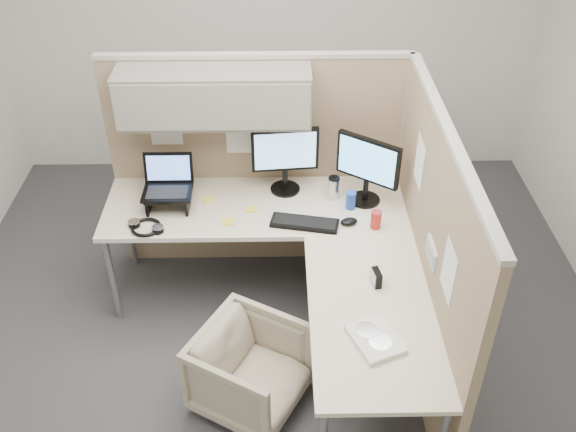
{
  "coord_description": "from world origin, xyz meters",
  "views": [
    {
      "loc": [
        0.05,
        -2.9,
        3.18
      ],
      "look_at": [
        0.1,
        0.25,
        0.85
      ],
      "focal_mm": 40.0,
      "sensor_mm": 36.0,
      "label": 1
    }
  ],
  "objects_px": {
    "desk": "(292,249)",
    "office_chair": "(251,367)",
    "monitor_left": "(285,155)",
    "keyboard": "(305,223)"
  },
  "relations": [
    {
      "from": "desk",
      "to": "monitor_left",
      "type": "bearing_deg",
      "value": 93.52
    },
    {
      "from": "monitor_left",
      "to": "desk",
      "type": "bearing_deg",
      "value": -91.89
    },
    {
      "from": "desk",
      "to": "keyboard",
      "type": "relative_size",
      "value": 4.69
    },
    {
      "from": "keyboard",
      "to": "desk",
      "type": "bearing_deg",
      "value": -101.28
    },
    {
      "from": "desk",
      "to": "keyboard",
      "type": "distance_m",
      "value": 0.22
    },
    {
      "from": "desk",
      "to": "office_chair",
      "type": "relative_size",
      "value": 3.41
    },
    {
      "from": "desk",
      "to": "keyboard",
      "type": "height_order",
      "value": "keyboard"
    },
    {
      "from": "desk",
      "to": "office_chair",
      "type": "xyz_separation_m",
      "value": [
        -0.25,
        -0.58,
        -0.39
      ]
    },
    {
      "from": "desk",
      "to": "monitor_left",
      "type": "relative_size",
      "value": 4.29
    },
    {
      "from": "desk",
      "to": "monitor_left",
      "type": "height_order",
      "value": "monitor_left"
    }
  ]
}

